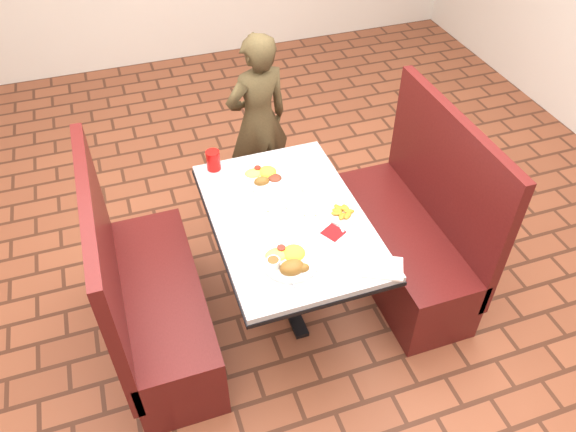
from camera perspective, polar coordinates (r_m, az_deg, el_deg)
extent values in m
plane|color=brown|center=(3.58, 0.00, -8.86)|extent=(7.00, 7.00, 0.00)
cube|color=#BABDBF|center=(3.04, 0.00, -0.24)|extent=(0.80, 1.20, 0.03)
cube|color=black|center=(3.06, 0.00, -0.62)|extent=(0.81, 1.21, 0.02)
cylinder|color=black|center=(3.31, 0.00, -5.00)|extent=(0.10, 0.10, 0.69)
cube|color=black|center=(3.57, 0.00, -8.71)|extent=(0.55, 0.08, 0.03)
cube|color=black|center=(3.57, 0.00, -8.71)|extent=(0.08, 0.55, 0.03)
cube|color=#591614|center=(3.33, -12.47, -9.51)|extent=(0.45, 1.20, 0.45)
cube|color=#591614|center=(2.99, -17.94, -4.79)|extent=(0.06, 1.20, 0.95)
cube|color=#591614|center=(3.64, 11.25, -3.48)|extent=(0.45, 1.20, 0.45)
cube|color=#591614|center=(3.43, 15.56, 2.95)|extent=(0.06, 1.20, 0.95)
imported|color=brown|center=(3.96, -3.04, 9.58)|extent=(0.53, 0.41, 1.29)
cylinder|color=white|center=(2.79, 0.22, -4.60)|extent=(0.29, 0.29, 0.02)
ellipsoid|color=yellow|center=(2.79, 0.60, -3.42)|extent=(0.12, 0.12, 0.05)
ellipsoid|color=#9BCC51|center=(2.79, -1.18, -3.72)|extent=(0.12, 0.10, 0.04)
cylinder|color=red|center=(2.81, -0.69, -3.23)|extent=(0.04, 0.04, 0.01)
ellipsoid|color=brown|center=(2.71, 0.42, -4.88)|extent=(0.13, 0.10, 0.07)
ellipsoid|color=brown|center=(2.72, 1.49, -5.06)|extent=(0.07, 0.05, 0.04)
cylinder|color=white|center=(2.74, -1.51, -4.78)|extent=(0.07, 0.07, 0.04)
cylinder|color=brown|center=(2.72, -1.51, -4.49)|extent=(0.06, 0.06, 0.01)
cylinder|color=white|center=(3.27, -2.42, 3.93)|extent=(0.27, 0.27, 0.02)
ellipsoid|color=yellow|center=(3.29, -2.12, 4.83)|extent=(0.11, 0.11, 0.05)
ellipsoid|color=#9BCC51|center=(3.29, -3.51, 4.60)|extent=(0.11, 0.09, 0.03)
cylinder|color=red|center=(3.30, -3.12, 4.94)|extent=(0.04, 0.04, 0.01)
ellipsoid|color=brown|center=(3.25, -1.34, 4.06)|extent=(0.08, 0.08, 0.03)
ellipsoid|color=brown|center=(3.21, -2.71, 3.82)|extent=(0.09, 0.07, 0.05)
cylinder|color=white|center=(3.05, 5.57, 0.25)|extent=(0.19, 0.19, 0.01)
cube|color=maroon|center=(2.95, 4.62, -1.68)|extent=(0.14, 0.14, 0.00)
cube|color=#B8B8BC|center=(2.99, 5.23, -0.85)|extent=(0.02, 0.12, 0.00)
cylinder|color=red|center=(3.34, -7.60, 5.63)|extent=(0.08, 0.08, 0.12)
cube|color=white|center=(2.80, 9.53, -5.18)|extent=(0.25, 0.23, 0.01)
cube|color=silver|center=(2.78, -0.04, -4.62)|extent=(0.06, 0.19, 0.00)
cube|color=silver|center=(2.72, 0.21, -6.12)|extent=(0.01, 0.14, 0.00)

